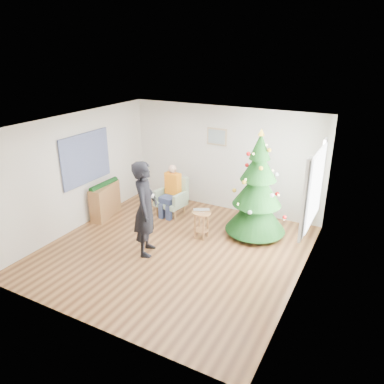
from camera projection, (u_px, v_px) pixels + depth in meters
The scene contains 19 objects.
floor at pixel (174, 250), 7.70m from camera, with size 5.00×5.00×0.00m, color brown.
ceiling at pixel (172, 125), 6.75m from camera, with size 5.00×5.00×0.00m, color white.
wall_back at pixel (224, 159), 9.28m from camera, with size 5.00×5.00×0.00m, color silver.
wall_front at pixel (81, 250), 5.17m from camera, with size 5.00×5.00×0.00m, color silver.
wall_left at pixel (76, 172), 8.32m from camera, with size 5.00×5.00×0.00m, color silver.
wall_right at pixel (304, 218), 6.14m from camera, with size 5.00×5.00×0.00m, color silver.
window_panel at pixel (315, 187), 6.90m from camera, with size 0.04×1.30×1.40m, color white.
curtains at pixel (314, 187), 6.91m from camera, with size 0.05×1.75×1.50m.
christmas_tree at pixel (257, 189), 7.96m from camera, with size 1.32×1.32×2.38m.
stool at pixel (201, 224), 8.09m from camera, with size 0.42×0.42×0.63m.
laptop at pixel (202, 211), 7.98m from camera, with size 0.34×0.22×0.03m, color silver.
armchair at pixel (172, 201), 9.23m from camera, with size 0.75×0.71×0.96m.
seated_person at pixel (171, 191), 9.08m from camera, with size 0.41×0.58×1.26m.
standing_man at pixel (145, 209), 7.29m from camera, with size 0.70×0.46×1.93m, color black.
game_controller at pixel (153, 196), 7.05m from camera, with size 0.04×0.13×0.04m, color white.
console at pixel (105, 201), 9.12m from camera, with size 0.30×1.00×0.80m, color brown.
garland at pixel (104, 185), 8.96m from camera, with size 0.14×0.14×0.90m, color black.
tapestry at pixel (86, 158), 8.45m from camera, with size 0.03×1.50×1.15m, color black.
framed_picture at pixel (217, 137), 9.14m from camera, with size 0.52×0.05×0.42m.
Camera 1 is at (3.48, -5.77, 3.95)m, focal length 35.00 mm.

